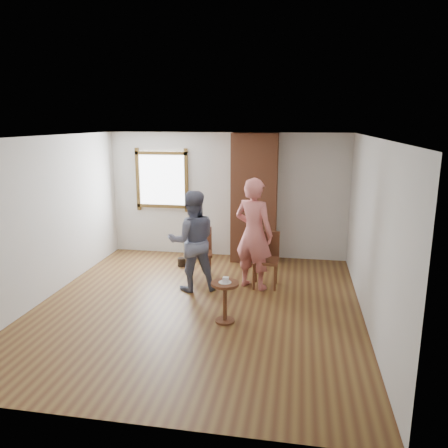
{
  "coord_description": "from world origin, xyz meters",
  "views": [
    {
      "loc": [
        1.49,
        -6.16,
        2.82
      ],
      "look_at": [
        0.28,
        0.8,
        1.15
      ],
      "focal_mm": 35.0,
      "sensor_mm": 36.0,
      "label": 1
    }
  ],
  "objects_px": {
    "dining_chair_right": "(266,256)",
    "person_pink": "(254,234)",
    "man": "(193,241)",
    "side_table": "(225,296)",
    "stoneware_crock": "(192,248)",
    "dining_chair_left": "(200,249)"
  },
  "relations": [
    {
      "from": "dining_chair_right",
      "to": "person_pink",
      "type": "xyz_separation_m",
      "value": [
        -0.21,
        -0.14,
        0.43
      ]
    },
    {
      "from": "man",
      "to": "person_pink",
      "type": "xyz_separation_m",
      "value": [
        1.0,
        0.26,
        0.1
      ]
    },
    {
      "from": "dining_chair_left",
      "to": "dining_chair_right",
      "type": "distance_m",
      "value": 1.26
    },
    {
      "from": "stoneware_crock",
      "to": "person_pink",
      "type": "height_order",
      "value": "person_pink"
    },
    {
      "from": "dining_chair_right",
      "to": "person_pink",
      "type": "bearing_deg",
      "value": -145.49
    },
    {
      "from": "man",
      "to": "person_pink",
      "type": "bearing_deg",
      "value": 174.57
    },
    {
      "from": "man",
      "to": "dining_chair_left",
      "type": "bearing_deg",
      "value": -107.98
    },
    {
      "from": "man",
      "to": "person_pink",
      "type": "distance_m",
      "value": 1.04
    },
    {
      "from": "dining_chair_left",
      "to": "stoneware_crock",
      "type": "bearing_deg",
      "value": 100.03
    },
    {
      "from": "dining_chair_right",
      "to": "man",
      "type": "bearing_deg",
      "value": -161.61
    },
    {
      "from": "dining_chair_right",
      "to": "side_table",
      "type": "distance_m",
      "value": 1.63
    },
    {
      "from": "dining_chair_left",
      "to": "person_pink",
      "type": "bearing_deg",
      "value": -34.63
    },
    {
      "from": "dining_chair_right",
      "to": "man",
      "type": "height_order",
      "value": "man"
    },
    {
      "from": "side_table",
      "to": "man",
      "type": "bearing_deg",
      "value": 123.06
    },
    {
      "from": "stoneware_crock",
      "to": "man",
      "type": "height_order",
      "value": "man"
    },
    {
      "from": "dining_chair_right",
      "to": "stoneware_crock",
      "type": "bearing_deg",
      "value": 142.38
    },
    {
      "from": "dining_chair_left",
      "to": "person_pink",
      "type": "xyz_separation_m",
      "value": [
        1.03,
        -0.41,
        0.45
      ]
    },
    {
      "from": "man",
      "to": "person_pink",
      "type": "relative_size",
      "value": 0.89
    },
    {
      "from": "dining_chair_right",
      "to": "person_pink",
      "type": "relative_size",
      "value": 0.5
    },
    {
      "from": "man",
      "to": "person_pink",
      "type": "height_order",
      "value": "person_pink"
    },
    {
      "from": "side_table",
      "to": "dining_chair_right",
      "type": "bearing_deg",
      "value": 73.71
    },
    {
      "from": "dining_chair_right",
      "to": "person_pink",
      "type": "height_order",
      "value": "person_pink"
    }
  ]
}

